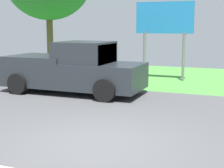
# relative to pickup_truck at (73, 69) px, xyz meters

# --- Properties ---
(ground_plane) EXTENTS (40.00, 22.00, 0.20)m
(ground_plane) POSITION_rel_pickup_truck_xyz_m (3.09, -1.75, -0.92)
(ground_plane) COLOR #4C4C4F
(pickup_truck) EXTENTS (5.20, 2.28, 1.88)m
(pickup_truck) POSITION_rel_pickup_truck_xyz_m (0.00, 0.00, 0.00)
(pickup_truck) COLOR #23282D
(pickup_truck) RESTS_ON ground_plane
(roadside_billboard) EXTENTS (2.60, 0.12, 3.50)m
(roadside_billboard) POSITION_rel_pickup_truck_xyz_m (2.37, 4.20, 1.68)
(roadside_billboard) COLOR slate
(roadside_billboard) RESTS_ON ground_plane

